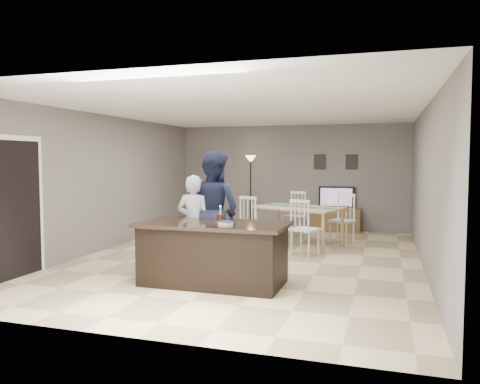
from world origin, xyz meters
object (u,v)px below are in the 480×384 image
(woman, at_px, (194,224))
(dining_table, at_px, (299,213))
(man, at_px, (214,211))
(birthday_cake, at_px, (220,218))
(floor_lamp, at_px, (251,172))
(television, at_px, (336,197))
(kitchen_island, at_px, (214,253))
(plate_stack, at_px, (226,223))
(tv_console, at_px, (336,220))

(woman, xyz_separation_m, dining_table, (1.19, 2.79, -0.10))
(man, relative_size, dining_table, 0.79)
(birthday_cake, bearing_deg, woman, 143.17)
(woman, relative_size, floor_lamp, 0.82)
(television, distance_m, woman, 5.38)
(kitchen_island, height_order, man, man)
(kitchen_island, distance_m, dining_table, 3.41)
(man, bearing_deg, plate_stack, 138.50)
(tv_console, relative_size, birthday_cake, 4.95)
(man, relative_size, floor_lamp, 1.02)
(television, relative_size, man, 0.47)
(tv_console, distance_m, floor_lamp, 2.49)
(kitchen_island, bearing_deg, television, 77.99)
(woman, height_order, dining_table, woman)
(floor_lamp, bearing_deg, tv_console, 4.62)
(dining_table, bearing_deg, television, 97.87)
(kitchen_island, xyz_separation_m, floor_lamp, (-0.99, 5.39, 1.03))
(birthday_cake, bearing_deg, floor_lamp, 101.29)
(television, relative_size, woman, 0.58)
(plate_stack, relative_size, dining_table, 0.10)
(floor_lamp, bearing_deg, dining_table, -51.44)
(woman, xyz_separation_m, plate_stack, (0.76, -0.65, 0.13))
(man, bearing_deg, woman, 65.99)
(man, bearing_deg, tv_console, -88.94)
(birthday_cake, relative_size, dining_table, 0.10)
(woman, bearing_deg, kitchen_island, 135.14)
(woman, xyz_separation_m, man, (0.24, 0.26, 0.19))
(woman, bearing_deg, plate_stack, 140.16)
(tv_console, bearing_deg, kitchen_island, -102.16)
(kitchen_island, xyz_separation_m, birthday_cake, (0.07, 0.09, 0.50))
(birthday_cake, height_order, plate_stack, birthday_cake)
(kitchen_island, bearing_deg, birthday_cake, 51.77)
(television, height_order, floor_lamp, floor_lamp)
(kitchen_island, height_order, woman, woman)
(birthday_cake, bearing_deg, dining_table, 79.85)
(television, height_order, man, man)
(television, bearing_deg, kitchen_island, 77.99)
(kitchen_island, height_order, dining_table, dining_table)
(birthday_cake, relative_size, floor_lamp, 0.13)
(dining_table, bearing_deg, birthday_cake, -78.93)
(plate_stack, bearing_deg, woman, 139.36)
(woman, bearing_deg, floor_lamp, -83.92)
(woman, relative_size, birthday_cake, 6.47)
(man, relative_size, birthday_cake, 8.03)
(television, bearing_deg, woman, 71.15)
(woman, relative_size, man, 0.81)
(tv_console, bearing_deg, dining_table, -103.74)
(floor_lamp, bearing_deg, man, -81.51)
(woman, distance_m, dining_table, 3.03)
(television, relative_size, floor_lamp, 0.48)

